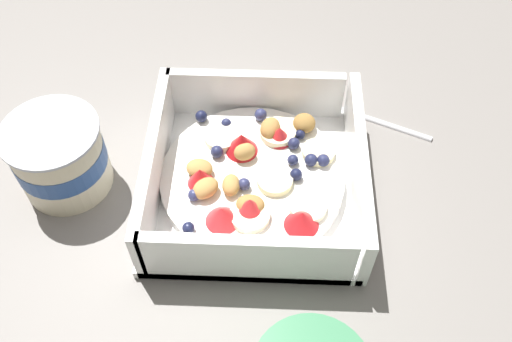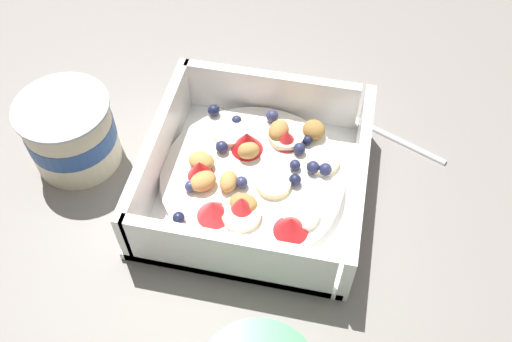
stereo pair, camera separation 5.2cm
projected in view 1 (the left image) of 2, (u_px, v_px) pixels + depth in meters
ground_plane at (253, 177)px, 0.56m from camera, size 2.40×2.40×0.00m
fruit_bowl at (256, 177)px, 0.53m from camera, size 0.20×0.20×0.07m
spoon at (323, 101)px, 0.61m from camera, size 0.09×0.17×0.01m
yogurt_cup at (60, 157)px, 0.52m from camera, size 0.09×0.09×0.08m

